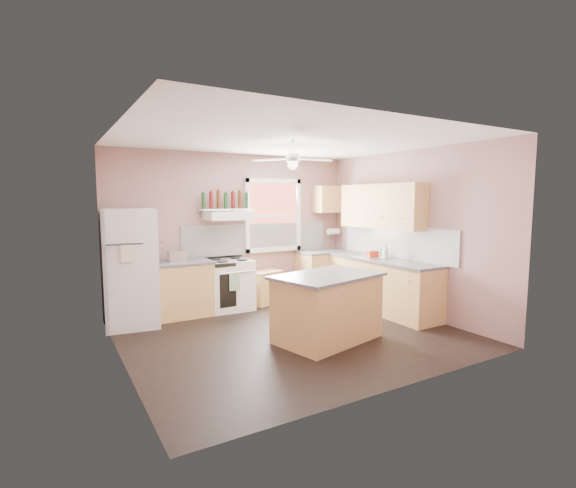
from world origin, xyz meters
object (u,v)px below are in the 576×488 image
island (327,309)px  refrigerator (131,268)px  toaster (177,256)px  stove (229,285)px  cart (265,288)px

island → refrigerator: bearing=124.1°
toaster → stove: size_ratio=0.33×
stove → cart: size_ratio=1.48×
cart → island: bearing=-110.1°
refrigerator → island: (2.16, -1.99, -0.45)m
refrigerator → island: refrigerator is taller
stove → refrigerator: bearing=-172.0°
stove → cart: (0.72, 0.05, -0.14)m
stove → cart: stove is taller
stove → island: 2.21m
cart → stove: bearing=168.6°
refrigerator → cart: refrigerator is taller
stove → island: bearing=-73.4°
stove → cart: 0.74m
toaster → island: toaster is taller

